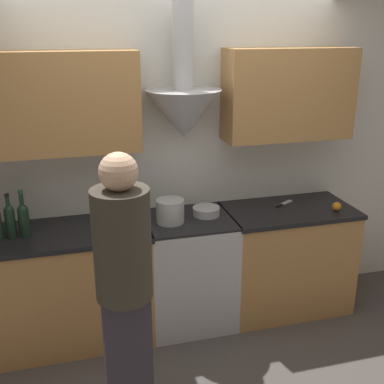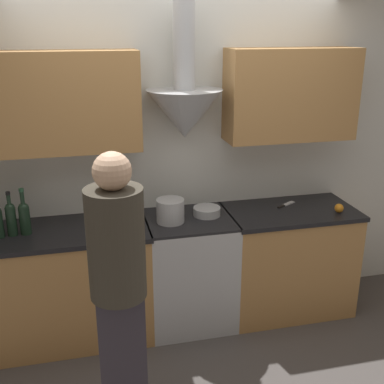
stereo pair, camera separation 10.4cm
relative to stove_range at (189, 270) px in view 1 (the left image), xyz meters
name	(u,v)px [view 1 (the left image)]	position (x,y,z in m)	size (l,w,h in m)	color
ground_plane	(199,341)	(0.00, -0.31, -0.45)	(12.00, 12.00, 0.00)	#4C4744
wall_back	(169,139)	(-0.08, 0.27, 1.02)	(8.40, 0.57, 2.60)	silver
counter_left	(48,289)	(-1.08, 0.00, 0.00)	(1.52, 0.62, 0.90)	#B27F47
counter_right	(286,258)	(0.85, 0.00, 0.00)	(1.05, 0.62, 0.90)	#B27F47
stove_range	(189,270)	(0.00, 0.00, 0.00)	(0.67, 0.60, 0.90)	#B7BABC
wine_bottle_5	(10,219)	(-1.28, -0.01, 0.58)	(0.07, 0.07, 0.32)	black
wine_bottle_6	(24,218)	(-1.19, -0.01, 0.58)	(0.08, 0.08, 0.34)	black
stock_pot	(170,211)	(-0.15, -0.03, 0.54)	(0.21, 0.21, 0.18)	#B7BABC
mixing_bowl	(206,211)	(0.15, 0.03, 0.48)	(0.21, 0.21, 0.07)	#B7BABC
orange_fruit	(337,206)	(1.19, -0.15, 0.48)	(0.07, 0.07, 0.07)	orange
chefs_knife	(284,204)	(0.85, 0.10, 0.45)	(0.19, 0.13, 0.01)	silver
person_foreground_left	(125,290)	(-0.63, -1.05, 0.51)	(0.30, 0.30, 1.73)	#38333D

